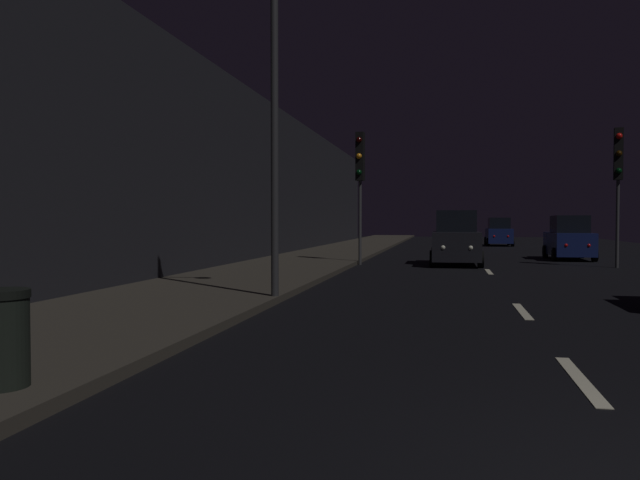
{
  "coord_description": "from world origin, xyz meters",
  "views": [
    {
      "loc": [
        -1.44,
        -4.25,
        1.73
      ],
      "look_at": [
        -5.65,
        16.89,
        1.08
      ],
      "focal_mm": 35.57,
      "sensor_mm": 36.0,
      "label": 1
    }
  ],
  "objects_px": {
    "trash_bin_curbside": "(0,338)",
    "car_approaching_headlights": "(456,240)",
    "car_distant_taillights": "(499,233)",
    "car_parked_right_far": "(569,239)",
    "streetlamp_overhead": "(294,53)",
    "traffic_light_far_right": "(618,166)",
    "traffic_light_far_left": "(360,168)"
  },
  "relations": [
    {
      "from": "traffic_light_far_left",
      "to": "car_distant_taillights",
      "type": "distance_m",
      "value": 22.24
    },
    {
      "from": "trash_bin_curbside",
      "to": "car_approaching_headlights",
      "type": "height_order",
      "value": "car_approaching_headlights"
    },
    {
      "from": "traffic_light_far_right",
      "to": "car_distant_taillights",
      "type": "height_order",
      "value": "traffic_light_far_right"
    },
    {
      "from": "trash_bin_curbside",
      "to": "car_distant_taillights",
      "type": "bearing_deg",
      "value": 79.13
    },
    {
      "from": "traffic_light_far_left",
      "to": "traffic_light_far_right",
      "type": "bearing_deg",
      "value": 98.6
    },
    {
      "from": "trash_bin_curbside",
      "to": "car_approaching_headlights",
      "type": "bearing_deg",
      "value": 77.35
    },
    {
      "from": "traffic_light_far_right",
      "to": "car_parked_right_far",
      "type": "xyz_separation_m",
      "value": [
        -0.8,
        4.91,
        -2.85
      ]
    },
    {
      "from": "car_parked_right_far",
      "to": "streetlamp_overhead",
      "type": "bearing_deg",
      "value": 153.53
    },
    {
      "from": "traffic_light_far_left",
      "to": "car_approaching_headlights",
      "type": "distance_m",
      "value": 4.73
    },
    {
      "from": "streetlamp_overhead",
      "to": "trash_bin_curbside",
      "type": "bearing_deg",
      "value": -97.86
    },
    {
      "from": "car_distant_taillights",
      "to": "car_parked_right_far",
      "type": "bearing_deg",
      "value": -173.56
    },
    {
      "from": "car_parked_right_far",
      "to": "car_distant_taillights",
      "type": "distance_m",
      "value": 15.89
    },
    {
      "from": "car_parked_right_far",
      "to": "car_approaching_headlights",
      "type": "bearing_deg",
      "value": 131.6
    },
    {
      "from": "streetlamp_overhead",
      "to": "trash_bin_curbside",
      "type": "relative_size",
      "value": 8.56
    },
    {
      "from": "traffic_light_far_right",
      "to": "car_distant_taillights",
      "type": "xyz_separation_m",
      "value": [
        -2.58,
        20.7,
        -2.86
      ]
    },
    {
      "from": "car_distant_taillights",
      "to": "car_approaching_headlights",
      "type": "bearing_deg",
      "value": 170.93
    },
    {
      "from": "traffic_light_far_right",
      "to": "streetlamp_overhead",
      "type": "relative_size",
      "value": 0.65
    },
    {
      "from": "trash_bin_curbside",
      "to": "traffic_light_far_right",
      "type": "bearing_deg",
      "value": 62.35
    },
    {
      "from": "streetlamp_overhead",
      "to": "car_approaching_headlights",
      "type": "xyz_separation_m",
      "value": [
        3.49,
        12.62,
        -4.22
      ]
    },
    {
      "from": "car_approaching_headlights",
      "to": "traffic_light_far_left",
      "type": "bearing_deg",
      "value": -79.62
    },
    {
      "from": "trash_bin_curbside",
      "to": "car_approaching_headlights",
      "type": "distance_m",
      "value": 20.7
    },
    {
      "from": "car_approaching_headlights",
      "to": "car_parked_right_far",
      "type": "height_order",
      "value": "car_approaching_headlights"
    },
    {
      "from": "traffic_light_far_right",
      "to": "car_approaching_headlights",
      "type": "xyz_separation_m",
      "value": [
        -5.81,
        0.46,
        -2.78
      ]
    },
    {
      "from": "car_approaching_headlights",
      "to": "car_parked_right_far",
      "type": "relative_size",
      "value": 1.08
    },
    {
      "from": "traffic_light_far_left",
      "to": "car_parked_right_far",
      "type": "distance_m",
      "value": 10.54
    },
    {
      "from": "traffic_light_far_right",
      "to": "car_approaching_headlights",
      "type": "height_order",
      "value": "traffic_light_far_right"
    },
    {
      "from": "traffic_light_far_right",
      "to": "car_approaching_headlights",
      "type": "distance_m",
      "value": 6.46
    },
    {
      "from": "traffic_light_far_left",
      "to": "trash_bin_curbside",
      "type": "distance_m",
      "value": 19.79
    },
    {
      "from": "traffic_light_far_right",
      "to": "streetlamp_overhead",
      "type": "distance_m",
      "value": 15.38
    },
    {
      "from": "traffic_light_far_left",
      "to": "car_approaching_headlights",
      "type": "bearing_deg",
      "value": 107.64
    },
    {
      "from": "streetlamp_overhead",
      "to": "car_approaching_headlights",
      "type": "height_order",
      "value": "streetlamp_overhead"
    },
    {
      "from": "car_approaching_headlights",
      "to": "car_distant_taillights",
      "type": "height_order",
      "value": "car_approaching_headlights"
    }
  ]
}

